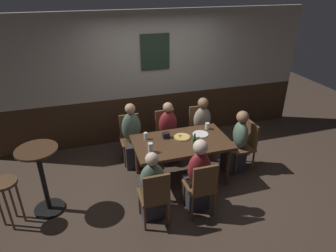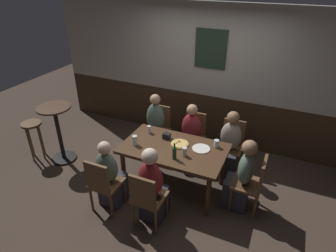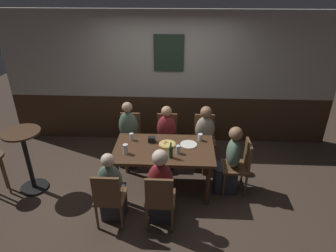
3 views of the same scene
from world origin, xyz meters
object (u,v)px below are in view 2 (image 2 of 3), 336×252
object	(u,v)px
chair_mid_near	(147,197)
person_mid_near	(153,189)
person_left_far	(155,130)
highball_clear	(149,130)
person_mid_far	(190,140)
side_bar_table	(58,129)
beer_glass_half	(216,144)
chair_head_east	(253,182)
person_left_near	(110,178)
person_head_east	(241,180)
beer_bottle_green	(174,153)
pizza	(180,144)
chair_left_far	(159,126)
pint_glass_amber	(185,152)
tumbler_water	(135,141)
bar_stool	(33,131)
condiment_caddy	(167,136)
dining_table	(174,152)
chair_right_far	(231,143)
chair_left_near	(103,183)
person_right_far	(229,149)
chair_mid_far	(193,134)
plate_white_large	(201,149)

from	to	relation	value
chair_mid_near	person_mid_near	bearing A→B (deg)	90.00
person_left_far	highball_clear	size ratio (longest dim) A/B	9.97
person_mid_far	side_bar_table	bearing A→B (deg)	-158.27
person_mid_near	beer_glass_half	xyz separation A→B (m)	(0.57, 0.98, 0.30)
chair_head_east	highball_clear	xyz separation A→B (m)	(-1.73, 0.24, 0.30)
person_left_near	person_head_east	size ratio (longest dim) A/B	0.96
beer_bottle_green	chair_head_east	bearing A→B (deg)	13.49
side_bar_table	person_mid_near	bearing A→B (deg)	-14.88
pizza	side_bar_table	distance (m)	2.19
chair_left_far	pint_glass_amber	xyz separation A→B (m)	(0.90, -1.00, 0.30)
person_mid_near	beer_bottle_green	distance (m)	0.58
beer_glass_half	tumbler_water	bearing A→B (deg)	-158.25
side_bar_table	bar_stool	bearing A→B (deg)	-161.57
chair_head_east	condiment_caddy	bearing A→B (deg)	172.35
bar_stool	chair_head_east	bearing A→B (deg)	4.44
dining_table	chair_mid_near	world-z (taller)	chair_mid_near
person_mid_near	side_bar_table	size ratio (longest dim) A/B	1.11
chair_right_far	pizza	distance (m)	1.02
side_bar_table	bar_stool	world-z (taller)	side_bar_table
tumbler_water	person_head_east	bearing A→B (deg)	6.33
chair_left_near	chair_head_east	bearing A→B (deg)	24.91
tumbler_water	beer_glass_half	bearing A→B (deg)	21.75
person_left_far	condiment_caddy	world-z (taller)	person_left_far
person_right_far	beer_glass_half	world-z (taller)	person_right_far
chair_mid_near	condiment_caddy	world-z (taller)	chair_mid_near
person_left_far	person_right_far	world-z (taller)	person_left_far
chair_left_far	beer_bottle_green	world-z (taller)	beer_bottle_green
chair_left_far	pint_glass_amber	size ratio (longest dim) A/B	6.77
beer_glass_half	highball_clear	bearing A→B (deg)	-178.00
person_mid_near	chair_mid_far	bearing A→B (deg)	90.00
chair_head_east	beer_bottle_green	xyz separation A→B (m)	(-1.07, -0.26, 0.34)
pizza	chair_left_far	bearing A→B (deg)	133.89
person_head_east	condiment_caddy	size ratio (longest dim) A/B	10.27
chair_left_far	highball_clear	distance (m)	0.71
chair_left_near	highball_clear	world-z (taller)	chair_left_near
chair_mid_near	person_head_east	size ratio (longest dim) A/B	0.78
dining_table	chair_head_east	size ratio (longest dim) A/B	1.76
chair_left_far	person_mid_far	bearing A→B (deg)	-13.51
chair_left_near	person_mid_far	size ratio (longest dim) A/B	0.79
chair_left_near	chair_mid_far	size ratio (longest dim) A/B	1.00
person_head_east	side_bar_table	size ratio (longest dim) A/B	1.08
chair_head_east	person_right_far	xyz separation A→B (m)	(-0.51, 0.71, -0.02)
pizza	person_left_far	bearing A→B (deg)	140.72
person_left_near	pizza	xyz separation A→B (m)	(0.73, 0.81, 0.30)
person_right_far	pint_glass_amber	bearing A→B (deg)	-118.92
dining_table	chair_mid_near	size ratio (longest dim) A/B	1.76
chair_left_near	person_left_near	size ratio (longest dim) A/B	0.81
plate_white_large	tumbler_water	bearing A→B (deg)	-162.21
person_mid_near	beer_glass_half	size ratio (longest dim) A/B	10.04
side_bar_table	pizza	bearing A→B (deg)	6.64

